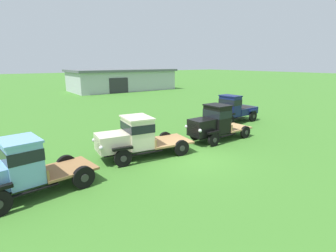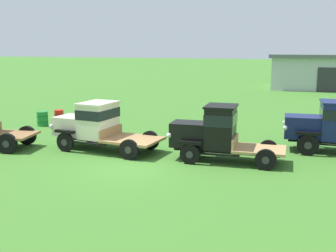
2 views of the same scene
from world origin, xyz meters
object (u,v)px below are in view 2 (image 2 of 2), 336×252
(vintage_truck_second_in_line, at_px, (95,124))
(oil_drum_near_fence, at_px, (42,119))
(oil_drum_beside_row, at_px, (59,117))
(vintage_truck_midrow_center, at_px, (215,132))

(vintage_truck_second_in_line, distance_m, oil_drum_near_fence, 6.85)
(oil_drum_near_fence, bearing_deg, oil_drum_beside_row, 58.71)
(oil_drum_beside_row, height_order, oil_drum_near_fence, oil_drum_near_fence)
(vintage_truck_second_in_line, distance_m, vintage_truck_midrow_center, 5.48)
(vintage_truck_second_in_line, relative_size, oil_drum_near_fence, 6.31)
(vintage_truck_midrow_center, height_order, oil_drum_beside_row, vintage_truck_midrow_center)
(vintage_truck_second_in_line, height_order, oil_drum_beside_row, vintage_truck_second_in_line)
(vintage_truck_second_in_line, xyz_separation_m, oil_drum_near_fence, (-5.45, 4.09, -0.72))
(vintage_truck_midrow_center, distance_m, oil_drum_near_fence, 11.80)
(oil_drum_beside_row, bearing_deg, vintage_truck_second_in_line, -45.48)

